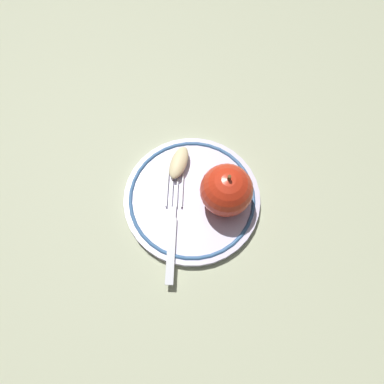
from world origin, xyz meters
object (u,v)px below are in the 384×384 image
Objects in this scene: plate at (192,199)px; apple_red_whole at (226,190)px; fork at (172,227)px; apple_slice_front at (179,163)px.

plate is 2.43× the size of apple_red_whole.
fork is at bearing 1.09° from apple_red_whole.
apple_slice_front is at bearing -2.52° from fork.
plate is 1.29× the size of fork.
apple_slice_front reaches higher than fork.
apple_red_whole is 0.10m from apple_slice_front.
apple_red_whole is at bearing -58.60° from fork.
apple_slice_front is 0.35× the size of fork.
plate is 0.06m from fork.
plate is 0.06m from apple_slice_front.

